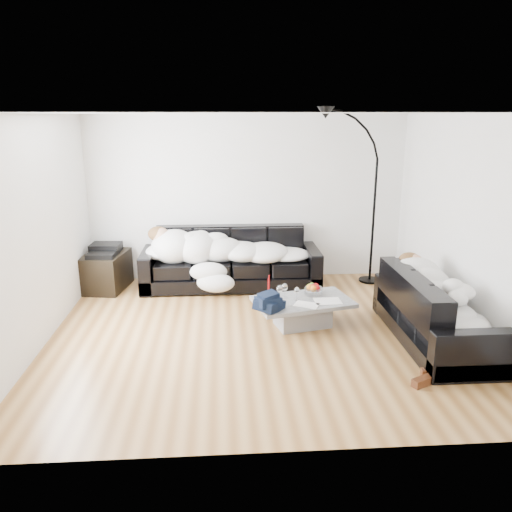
{
  "coord_description": "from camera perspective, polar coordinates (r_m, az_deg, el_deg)",
  "views": [
    {
      "loc": [
        -0.41,
        -5.61,
        2.59
      ],
      "look_at": [
        0.0,
        0.3,
        0.9
      ],
      "focal_mm": 35.0,
      "sensor_mm": 36.0,
      "label": 1
    }
  ],
  "objects": [
    {
      "name": "av_cabinet",
      "position": [
        7.96,
        -16.73,
        -1.67
      ],
      "size": [
        0.69,
        0.89,
        0.56
      ],
      "primitive_type": "cube",
      "rotation": [
        0.0,
        0.0,
        -0.17
      ],
      "color": "black",
      "rests_on": "ground"
    },
    {
      "name": "wall_back",
      "position": [
        7.98,
        -0.97,
        6.6
      ],
      "size": [
        5.0,
        0.02,
        2.6
      ],
      "primitive_type": "cube",
      "color": "silver",
      "rests_on": "ground"
    },
    {
      "name": "ground",
      "position": [
        6.19,
        0.19,
        -8.8
      ],
      "size": [
        5.0,
        5.0,
        0.0
      ],
      "primitive_type": "plane",
      "color": "brown",
      "rests_on": "ground"
    },
    {
      "name": "candle_left",
      "position": [
        6.38,
        1.43,
        -3.56
      ],
      "size": [
        0.05,
        0.05,
        0.23
      ],
      "primitive_type": "cylinder",
      "rotation": [
        0.0,
        0.0,
        -0.27
      ],
      "color": "maroon",
      "rests_on": "coffee_table"
    },
    {
      "name": "navy_jacket",
      "position": [
        5.93,
        1.15,
        -4.56
      ],
      "size": [
        0.45,
        0.43,
        0.18
      ],
      "primitive_type": null,
      "rotation": [
        0.0,
        0.0,
        0.53
      ],
      "color": "black",
      "rests_on": "coffee_table"
    },
    {
      "name": "sleeper_back",
      "position": [
        7.6,
        -2.9,
        1.11
      ],
      "size": [
        2.3,
        0.79,
        0.46
      ],
      "primitive_type": null,
      "color": "white",
      "rests_on": "sofa_back"
    },
    {
      "name": "wall_right",
      "position": [
        6.45,
        22.98,
        3.11
      ],
      "size": [
        0.02,
        4.5,
        2.6
      ],
      "primitive_type": "cube",
      "color": "silver",
      "rests_on": "ground"
    },
    {
      "name": "candle_right",
      "position": [
        6.45,
        1.5,
        -3.27
      ],
      "size": [
        0.05,
        0.05,
        0.24
      ],
      "primitive_type": "cylinder",
      "rotation": [
        0.0,
        0.0,
        -0.07
      ],
      "color": "maroon",
      "rests_on": "coffee_table"
    },
    {
      "name": "coffee_table",
      "position": [
        6.36,
        5.35,
        -6.48
      ],
      "size": [
        1.33,
        0.96,
        0.35
      ],
      "primitive_type": "cube",
      "rotation": [
        0.0,
        0.0,
        0.24
      ],
      "color": "#939699",
      "rests_on": "ground"
    },
    {
      "name": "wine_glass_a",
      "position": [
        6.33,
        3.29,
        -3.98
      ],
      "size": [
        0.09,
        0.09,
        0.18
      ],
      "primitive_type": "cylinder",
      "rotation": [
        0.0,
        0.0,
        -0.1
      ],
      "color": "white",
      "rests_on": "coffee_table"
    },
    {
      "name": "newspaper_a",
      "position": [
        6.28,
        8.2,
        -5.1
      ],
      "size": [
        0.33,
        0.25,
        0.01
      ],
      "primitive_type": "cube",
      "rotation": [
        0.0,
        0.0,
        0.02
      ],
      "color": "silver",
      "rests_on": "coffee_table"
    },
    {
      "name": "shoes",
      "position": [
        5.43,
        19.04,
        -12.96
      ],
      "size": [
        0.47,
        0.4,
        0.09
      ],
      "primitive_type": null,
      "rotation": [
        0.0,
        0.0,
        0.27
      ],
      "color": "#472311",
      "rests_on": "ground"
    },
    {
      "name": "wine_glass_c",
      "position": [
        6.26,
        4.67,
        -4.32
      ],
      "size": [
        0.09,
        0.09,
        0.16
      ],
      "primitive_type": "cylinder",
      "rotation": [
        0.0,
        0.0,
        0.31
      ],
      "color": "white",
      "rests_on": "coffee_table"
    },
    {
      "name": "stereo",
      "position": [
        7.86,
        -16.93,
        0.73
      ],
      "size": [
        0.46,
        0.37,
        0.13
      ],
      "primitive_type": "cube",
      "rotation": [
        0.0,
        0.0,
        -0.07
      ],
      "color": "black",
      "rests_on": "av_cabinet"
    },
    {
      "name": "fruit_bowl",
      "position": [
        6.48,
        6.59,
        -3.76
      ],
      "size": [
        0.24,
        0.24,
        0.15
      ],
      "primitive_type": "cylinder",
      "rotation": [
        0.0,
        0.0,
        -0.02
      ],
      "color": "white",
      "rests_on": "coffee_table"
    },
    {
      "name": "floor_lamp",
      "position": [
        7.95,
        13.35,
        5.31
      ],
      "size": [
        0.91,
        0.49,
        2.37
      ],
      "primitive_type": null,
      "rotation": [
        0.0,
        0.0,
        -0.18
      ],
      "color": "black",
      "rests_on": "ground"
    },
    {
      "name": "wine_glass_b",
      "position": [
        6.25,
        2.73,
        -4.2
      ],
      "size": [
        0.08,
        0.08,
        0.19
      ],
      "primitive_type": "cylinder",
      "rotation": [
        0.0,
        0.0,
        -0.03
      ],
      "color": "white",
      "rests_on": "coffee_table"
    },
    {
      "name": "teal_cushion",
      "position": [
        6.62,
        17.53,
        -1.26
      ],
      "size": [
        0.42,
        0.38,
        0.2
      ],
      "primitive_type": "ellipsoid",
      "rotation": [
        0.0,
        0.0,
        0.24
      ],
      "color": "#0F6A53",
      "rests_on": "sofa_right"
    },
    {
      "name": "wall_left",
      "position": [
        6.13,
        -23.83,
        2.39
      ],
      "size": [
        0.02,
        4.5,
        2.6
      ],
      "primitive_type": "cube",
      "color": "silver",
      "rests_on": "ground"
    },
    {
      "name": "ceiling",
      "position": [
        5.63,
        0.22,
        16.02
      ],
      "size": [
        5.0,
        5.0,
        0.0
      ],
      "primitive_type": "plane",
      "color": "white",
      "rests_on": "ground"
    },
    {
      "name": "sofa_back",
      "position": [
        7.71,
        -2.89,
        -0.28
      ],
      "size": [
        2.72,
        0.94,
        0.89
      ],
      "primitive_type": "cube",
      "color": "black",
      "rests_on": "ground"
    },
    {
      "name": "sofa_right",
      "position": [
        6.2,
        19.84,
        -5.7
      ],
      "size": [
        0.86,
        2.0,
        0.81
      ],
      "primitive_type": "cube",
      "rotation": [
        0.0,
        0.0,
        1.57
      ],
      "color": "black",
      "rests_on": "ground"
    },
    {
      "name": "sleeper_right",
      "position": [
        6.13,
        20.04,
        -3.74
      ],
      "size": [
        0.72,
        1.71,
        0.42
      ],
      "primitive_type": null,
      "rotation": [
        0.0,
        0.0,
        1.57
      ],
      "color": "white",
      "rests_on": "sofa_right"
    },
    {
      "name": "newspaper_b",
      "position": [
        6.13,
        5.8,
        -5.54
      ],
      "size": [
        0.35,
        0.31,
        0.01
      ],
      "primitive_type": "cube",
      "rotation": [
        0.0,
        0.0,
        -0.46
      ],
      "color": "silver",
      "rests_on": "coffee_table"
    }
  ]
}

